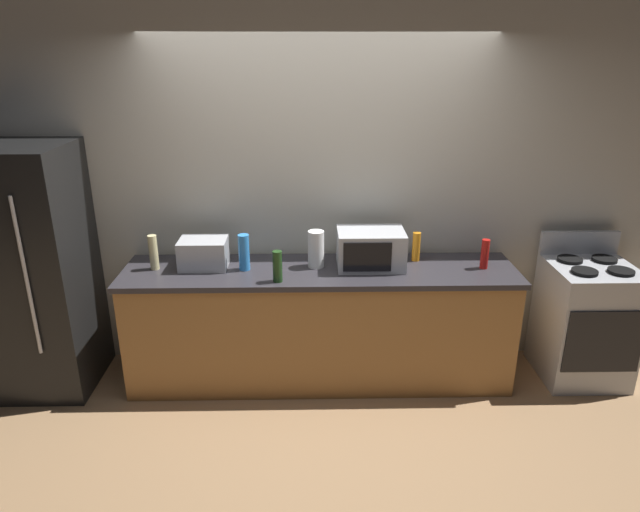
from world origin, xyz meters
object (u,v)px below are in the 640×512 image
(paper_towel_roll, at_px, (316,249))
(bottle_hand_soap, at_px, (153,252))
(bottle_hot_sauce, at_px, (485,254))
(bottle_dish_soap, at_px, (416,247))
(bottle_spray_cleaner, at_px, (244,252))
(toaster_oven, at_px, (204,253))
(bottle_wine, at_px, (277,266))
(stove_range, at_px, (585,321))
(refrigerator, at_px, (33,271))
(microwave, at_px, (371,249))

(paper_towel_roll, xyz_separation_m, bottle_hand_soap, (-1.16, -0.03, -0.01))
(bottle_hot_sauce, distance_m, bottle_dish_soap, 0.49)
(bottle_spray_cleaner, height_order, bottle_dish_soap, bottle_spray_cleaner)
(paper_towel_roll, bearing_deg, bottle_spray_cleaner, -174.62)
(toaster_oven, xyz_separation_m, bottle_spray_cleaner, (0.30, -0.06, 0.03))
(bottle_wine, bearing_deg, bottle_dish_soap, 20.57)
(bottle_hand_soap, bearing_deg, toaster_oven, 5.84)
(stove_range, xyz_separation_m, paper_towel_roll, (-2.03, 0.05, 0.57))
(bottle_hot_sauce, bearing_deg, bottle_spray_cleaner, 179.73)
(bottle_hand_soap, relative_size, bottle_dish_soap, 1.17)
(toaster_oven, height_order, paper_towel_roll, paper_towel_roll)
(bottle_wine, height_order, bottle_dish_soap, bottle_wine)
(bottle_spray_cleaner, bearing_deg, refrigerator, -179.93)
(toaster_oven, height_order, bottle_dish_soap, bottle_dish_soap)
(refrigerator, height_order, bottle_spray_cleaner, refrigerator)
(bottle_spray_cleaner, xyz_separation_m, bottle_wine, (0.25, -0.22, -0.02))
(microwave, distance_m, bottle_wine, 0.71)
(toaster_oven, relative_size, bottle_hot_sauce, 1.56)
(stove_range, height_order, bottle_spray_cleaner, bottle_spray_cleaner)
(paper_towel_roll, height_order, bottle_spray_cleaner, paper_towel_roll)
(bottle_hand_soap, xyz_separation_m, bottle_wine, (0.90, -0.24, -0.02))
(stove_range, height_order, bottle_wine, bottle_wine)
(stove_range, distance_m, bottle_wine, 2.37)
(bottle_spray_cleaner, relative_size, bottle_dish_soap, 1.20)
(stove_range, bearing_deg, bottle_spray_cleaner, 179.96)
(bottle_spray_cleaner, bearing_deg, microwave, 2.91)
(microwave, bearing_deg, paper_towel_roll, 179.68)
(microwave, relative_size, bottle_hand_soap, 1.88)
(bottle_wine, bearing_deg, bottle_spray_cleaner, 138.23)
(microwave, xyz_separation_m, bottle_spray_cleaner, (-0.91, -0.05, -0.00))
(stove_range, relative_size, bottle_wine, 4.92)
(paper_towel_roll, bearing_deg, bottle_hand_soap, -178.73)
(stove_range, bearing_deg, microwave, 178.32)
(paper_towel_roll, xyz_separation_m, bottle_wine, (-0.26, -0.27, -0.03))
(bottle_hot_sauce, bearing_deg, paper_towel_roll, 177.33)
(paper_towel_roll, height_order, bottle_hot_sauce, paper_towel_roll)
(bottle_spray_cleaner, distance_m, bottle_dish_soap, 1.27)
(stove_range, distance_m, bottle_hand_soap, 3.24)
(stove_range, bearing_deg, refrigerator, -180.00)
(bottle_spray_cleaner, bearing_deg, bottle_wine, -41.77)
(stove_range, xyz_separation_m, bottle_dish_soap, (-1.28, 0.16, 0.55))
(bottle_hand_soap, height_order, bottle_dish_soap, bottle_hand_soap)
(bottle_spray_cleaner, xyz_separation_m, bottle_hot_sauce, (1.72, -0.01, -0.02))
(microwave, xyz_separation_m, bottle_hand_soap, (-1.55, -0.02, -0.01))
(bottle_dish_soap, bearing_deg, bottle_spray_cleaner, -172.86)
(stove_range, relative_size, bottle_spray_cleaner, 4.11)
(paper_towel_roll, distance_m, bottle_dish_soap, 0.75)
(refrigerator, relative_size, bottle_spray_cleaner, 6.85)
(microwave, relative_size, bottle_hot_sauce, 2.21)
(refrigerator, xyz_separation_m, microwave, (2.42, 0.05, 0.13))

